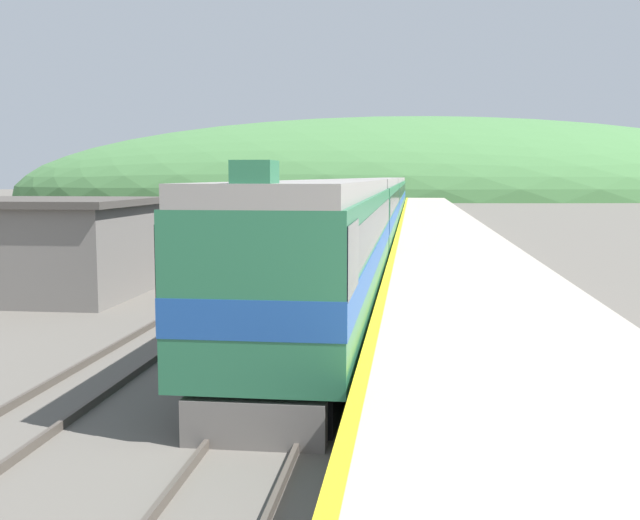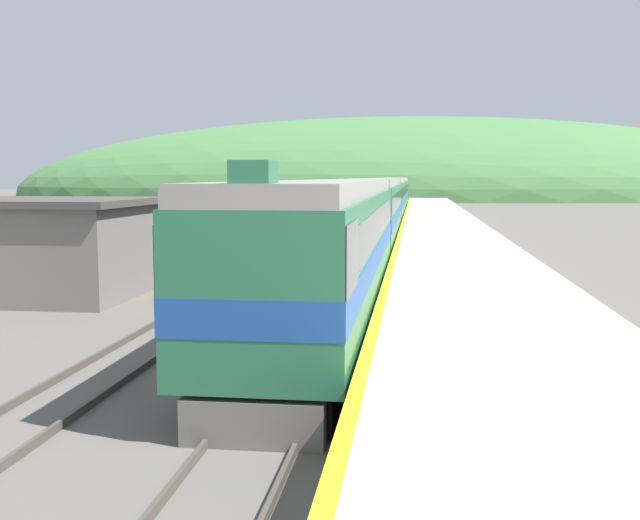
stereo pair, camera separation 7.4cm
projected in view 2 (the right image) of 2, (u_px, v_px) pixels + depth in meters
track_main at (385, 227)px, 62.89m from camera, size 1.52×180.00×0.16m
track_siding at (336, 226)px, 63.42m from camera, size 1.52×180.00×0.16m
platform at (448, 242)px, 42.57m from camera, size 5.61×140.00×1.15m
distant_hills at (404, 197)px, 160.81m from camera, size 172.82×77.77×33.70m
station_shed at (43, 247)px, 26.77m from camera, size 7.29×6.47×3.51m
express_train_lead_car at (326, 247)px, 21.32m from camera, size 3.02×20.47×4.53m
carriage_second at (372, 211)px, 43.81m from camera, size 3.01×22.93×4.17m
carriage_third at (387, 199)px, 67.28m from camera, size 3.01×22.93×4.17m
carriage_fourth at (395, 193)px, 90.75m from camera, size 3.01×22.93×4.17m
siding_train at (318, 212)px, 51.50m from camera, size 2.90×41.32×3.60m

